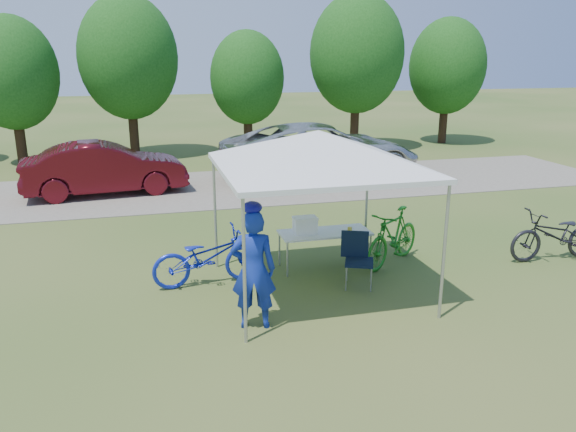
% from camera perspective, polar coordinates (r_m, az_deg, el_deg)
% --- Properties ---
extents(ground, '(100.00, 100.00, 0.00)m').
position_cam_1_polar(ground, '(9.72, 2.88, -7.47)').
color(ground, '#2D5119').
rests_on(ground, ground).
extents(gravel_strip, '(24.00, 5.00, 0.02)m').
position_cam_1_polar(gravel_strip, '(17.15, -5.15, 2.99)').
color(gravel_strip, gray).
rests_on(gravel_strip, ground).
extents(canopy, '(4.53, 4.53, 3.00)m').
position_cam_1_polar(canopy, '(8.99, 3.11, 8.21)').
color(canopy, '#A5A5AA').
rests_on(canopy, ground).
extents(treeline, '(24.89, 4.28, 6.30)m').
position_cam_1_polar(treeline, '(22.66, -8.81, 15.05)').
color(treeline, '#382314').
rests_on(treeline, ground).
extents(folding_table, '(1.70, 0.71, 0.70)m').
position_cam_1_polar(folding_table, '(10.51, 3.75, -1.83)').
color(folding_table, white).
rests_on(folding_table, ground).
extents(folding_chair, '(0.62, 0.65, 0.94)m').
position_cam_1_polar(folding_chair, '(9.81, 7.03, -3.87)').
color(folding_chair, black).
rests_on(folding_chair, ground).
extents(cooler, '(0.43, 0.29, 0.31)m').
position_cam_1_polar(cooler, '(10.34, 1.75, -0.93)').
color(cooler, white).
rests_on(cooler, folding_table).
extents(ice_cream_cup, '(0.09, 0.09, 0.06)m').
position_cam_1_polar(ice_cream_cup, '(10.60, 6.29, -1.31)').
color(ice_cream_cup, gold).
rests_on(ice_cream_cup, folding_table).
extents(cyclist, '(0.73, 0.56, 1.79)m').
position_cam_1_polar(cyclist, '(8.14, -3.55, -5.46)').
color(cyclist, navy).
rests_on(cyclist, ground).
extents(bike_blue, '(1.97, 0.85, 1.00)m').
position_cam_1_polar(bike_blue, '(9.85, -8.20, -4.15)').
color(bike_blue, '#1425B2').
rests_on(bike_blue, ground).
extents(bike_green, '(1.76, 1.47, 1.08)m').
position_cam_1_polar(bike_green, '(10.85, 10.62, -2.11)').
color(bike_green, '#176B19').
rests_on(bike_green, ground).
extents(bike_dark, '(1.94, 0.72, 1.01)m').
position_cam_1_polar(bike_dark, '(12.08, 25.58, -1.76)').
color(bike_dark, black).
rests_on(bike_dark, ground).
extents(minivan, '(6.51, 3.26, 1.77)m').
position_cam_1_polar(minivan, '(18.15, 3.36, 6.64)').
color(minivan, silver).
rests_on(minivan, gravel_strip).
extents(sedan, '(4.66, 2.07, 1.48)m').
position_cam_1_polar(sedan, '(16.84, -18.08, 4.63)').
color(sedan, '#4C0C13').
rests_on(sedan, gravel_strip).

